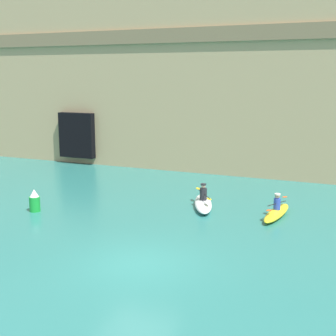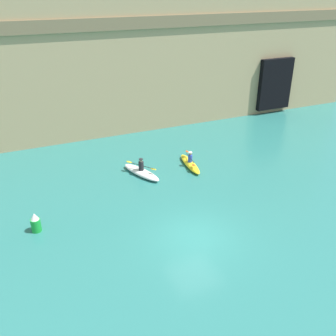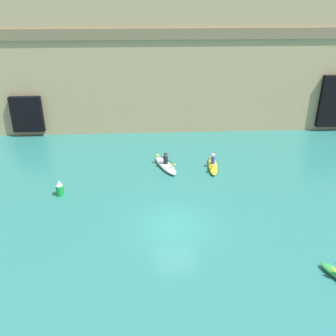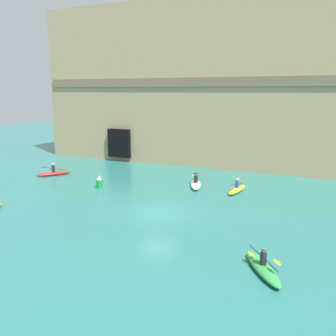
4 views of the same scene
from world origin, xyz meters
name	(u,v)px [view 3 (image 3 of 4)]	position (x,y,z in m)	size (l,w,h in m)	color
ground_plane	(174,224)	(0.00, 0.00, 0.00)	(120.00, 120.00, 0.00)	#28706B
cliff_bluff	(178,33)	(1.43, 17.73, 8.38)	(45.73, 6.49, 16.81)	tan
kayak_white	(166,165)	(-0.15, 7.34, 0.23)	(1.93, 3.36, 1.17)	white
kayak_yellow	(213,165)	(3.34, 7.22, 0.21)	(0.97, 3.24, 1.06)	yellow
marker_buoy	(60,188)	(-7.14, 3.69, 0.49)	(0.50, 0.50, 1.05)	green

